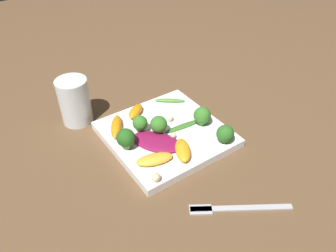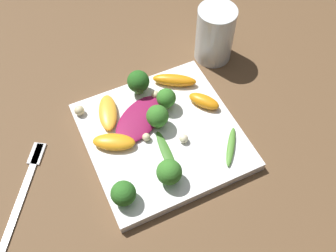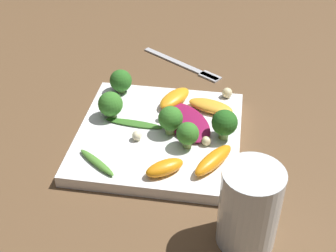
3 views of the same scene
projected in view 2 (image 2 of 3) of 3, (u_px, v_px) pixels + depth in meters
The scene contains 20 objects.
ground_plane at pixel (162, 139), 0.67m from camera, with size 2.40×2.40×0.00m, color brown.
plate at pixel (162, 136), 0.66m from camera, with size 0.25×0.25×0.02m.
drinking_glass at pixel (215, 34), 0.73m from camera, with size 0.07×0.07×0.11m.
fork at pixel (26, 181), 0.62m from camera, with size 0.11×0.16×0.01m.
radicchio_leaf_0 at pixel (140, 119), 0.66m from camera, with size 0.13×0.11×0.01m.
orange_segment_0 at pixel (174, 80), 0.70m from camera, with size 0.08×0.06×0.02m.
orange_segment_1 at pixel (114, 142), 0.63m from camera, with size 0.08×0.06×0.02m.
orange_segment_2 at pixel (204, 101), 0.68m from camera, with size 0.05×0.06×0.02m.
orange_segment_3 at pixel (108, 112), 0.67m from camera, with size 0.05×0.08×0.02m.
broccoli_floret_0 at pixel (123, 194), 0.57m from camera, with size 0.04×0.04×0.04m.
broccoli_floret_1 at pixel (138, 82), 0.68m from camera, with size 0.04×0.04×0.05m.
broccoli_floret_2 at pixel (166, 98), 0.66m from camera, with size 0.03×0.03×0.04m.
broccoli_floret_3 at pixel (169, 172), 0.59m from camera, with size 0.04×0.04×0.04m.
broccoli_floret_4 at pixel (160, 116), 0.64m from camera, with size 0.04×0.04×0.05m.
arugula_sprig_0 at pixel (167, 154), 0.63m from camera, with size 0.02×0.09×0.00m.
arugula_sprig_1 at pixel (231, 147), 0.63m from camera, with size 0.05×0.07×0.01m.
macadamia_nut_0 at pixel (145, 135), 0.64m from camera, with size 0.01×0.01×0.01m.
macadamia_nut_1 at pixel (155, 95), 0.69m from camera, with size 0.01×0.01×0.01m.
macadamia_nut_2 at pixel (79, 110), 0.67m from camera, with size 0.02×0.02×0.02m.
macadamia_nut_3 at pixel (184, 139), 0.64m from camera, with size 0.01×0.01×0.01m.
Camera 2 is at (0.14, 0.33, 0.57)m, focal length 42.00 mm.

